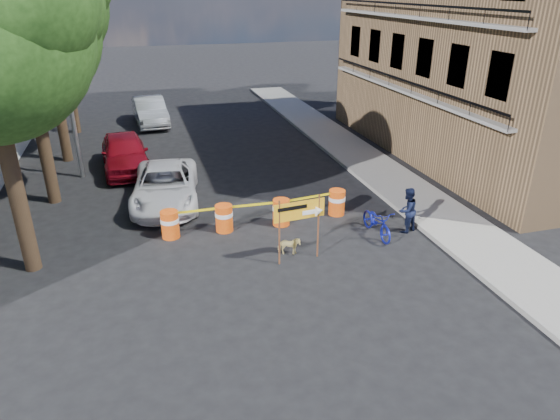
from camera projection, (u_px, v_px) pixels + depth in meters
ground at (283, 269)px, 14.13m from camera, size 120.00×120.00×0.00m
sidewalk_east at (385, 175)px, 20.91m from camera, size 2.40×40.00×0.15m
apartment_building at (496, 19)px, 21.69m from camera, size 8.00×16.00×12.00m
tree_mid_a at (23, 31)px, 16.10m from camera, size 5.25×5.00×8.68m
tree_mid_b at (41, 2)px, 20.20m from camera, size 5.67×5.40×9.62m
tree_far at (58, 10)px, 24.78m from camera, size 5.04×4.80×8.84m
streetlamp at (66, 70)px, 19.17m from camera, size 1.25×0.18×8.00m
barrel_far_left at (170, 224)px, 15.73m from camera, size 0.58×0.58×0.90m
barrel_mid_left at (224, 218)px, 16.15m from camera, size 0.58×0.58×0.90m
barrel_mid_right at (281, 212)px, 16.58m from camera, size 0.58×0.58×0.90m
barrel_far_right at (337, 202)px, 17.33m from camera, size 0.58×0.58×0.90m
detour_sign at (306, 214)px, 14.06m from camera, size 1.54×0.31×1.98m
pedestrian at (407, 210)px, 16.00m from camera, size 0.89×0.80×1.51m
bicycle at (378, 210)px, 15.68m from camera, size 0.65×0.96×1.79m
dog at (289, 246)px, 14.78m from camera, size 0.73×0.48×0.57m
suv_white at (165, 186)px, 18.16m from camera, size 2.83×5.16×1.37m
sedan_red at (125, 153)px, 21.39m from camera, size 2.19×4.77×1.58m
sedan_silver at (150, 111)px, 28.58m from camera, size 1.98×4.77×1.54m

